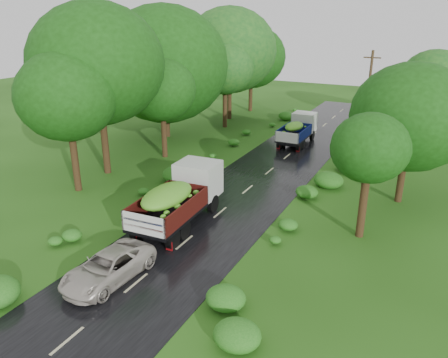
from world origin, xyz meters
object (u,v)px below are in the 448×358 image
Objects in this scene: truck_near at (181,195)px; utility_pole at (368,97)px; truck_far at (298,128)px; car at (108,267)px.

truck_near is 0.86× the size of utility_pole.
car is (-0.75, -24.50, -0.72)m from truck_far.
utility_pole is (5.28, 2.29, 2.80)m from truck_far.
truck_near is 1.53× the size of car.
truck_near is 18.18m from truck_far.
car is at bearing -91.70° from truck_far.
car is at bearing -91.16° from truck_near.
truck_far is 0.71× the size of utility_pole.
truck_far reaches higher than car.
car is (0.18, -6.34, -0.98)m from truck_near.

